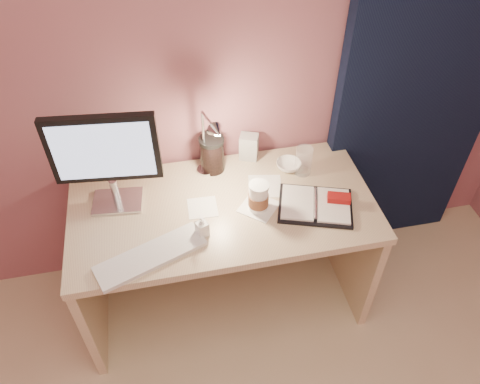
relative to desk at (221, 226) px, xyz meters
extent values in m
plane|color=#965764|center=(0.00, 0.30, 0.75)|extent=(3.50, 0.00, 3.50)
cube|color=black|center=(1.05, 0.24, 0.60)|extent=(0.85, 0.08, 2.20)
cube|color=beige|center=(0.00, -0.07, 0.21)|extent=(1.40, 0.70, 0.04)
cube|color=beige|center=(-0.68, -0.07, -0.16)|extent=(0.04, 0.66, 0.69)
cube|color=beige|center=(0.68, -0.07, -0.16)|extent=(0.04, 0.66, 0.69)
cube|color=beige|center=(0.00, 0.26, -0.10)|extent=(1.32, 0.03, 0.55)
cube|color=silver|center=(-0.47, 0.04, 0.23)|extent=(0.24, 0.19, 0.02)
cylinder|color=silver|center=(-0.47, 0.04, 0.30)|extent=(0.04, 0.04, 0.12)
cube|color=black|center=(-0.47, 0.04, 0.55)|extent=(0.46, 0.08, 0.32)
cube|color=#ADC3EB|center=(-0.47, 0.01, 0.55)|extent=(0.40, 0.05, 0.27)
cube|color=silver|center=(-0.34, -0.31, 0.24)|extent=(0.48, 0.29, 0.02)
cube|color=black|center=(0.41, -0.17, 0.23)|extent=(0.39, 0.34, 0.01)
cube|color=white|center=(0.34, -0.14, 0.24)|extent=(0.21, 0.25, 0.01)
cube|color=white|center=(0.49, -0.19, 0.24)|extent=(0.21, 0.25, 0.01)
cube|color=#A70E1B|center=(0.52, -0.17, 0.26)|extent=(0.12, 0.08, 0.03)
cube|color=white|center=(-0.09, -0.07, 0.23)|extent=(0.14, 0.14, 0.00)
cube|color=white|center=(0.22, 0.01, 0.23)|extent=(0.18, 0.18, 0.00)
cube|color=white|center=(0.16, -0.12, 0.23)|extent=(0.22, 0.22, 0.00)
cylinder|color=white|center=(0.15, -0.13, 0.29)|extent=(0.08, 0.08, 0.14)
cylinder|color=brown|center=(0.15, -0.13, 0.28)|extent=(0.09, 0.09, 0.06)
cylinder|color=white|center=(0.15, -0.13, 0.37)|extent=(0.09, 0.09, 0.01)
cylinder|color=white|center=(0.43, 0.07, 0.30)|extent=(0.08, 0.08, 0.14)
imported|color=white|center=(0.37, 0.12, 0.24)|extent=(0.15, 0.15, 0.04)
imported|color=white|center=(-0.12, -0.23, 0.28)|extent=(0.06, 0.06, 0.11)
cylinder|color=black|center=(0.00, 0.19, 0.31)|extent=(0.12, 0.12, 0.17)
cube|color=#B9B8B4|center=(0.19, 0.24, 0.29)|extent=(0.11, 0.10, 0.13)
cylinder|color=silver|center=(-0.04, 0.18, 0.23)|extent=(0.09, 0.09, 0.01)
cylinder|color=silver|center=(-0.04, 0.18, 0.41)|extent=(0.01, 0.01, 0.33)
cone|color=silver|center=(-0.08, 0.03, 0.57)|extent=(0.08, 0.07, 0.07)
camera|label=1|loc=(-0.23, -1.56, 1.76)|focal=35.00mm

